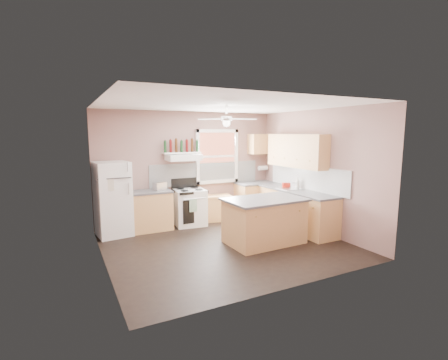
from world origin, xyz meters
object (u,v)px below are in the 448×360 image
refrigerator (113,199)px  cart (218,208)px  island (264,222)px  stove (190,207)px  toaster (160,186)px

refrigerator → cart: (2.53, 0.10, -0.47)m
refrigerator → island: 3.23m
cart → island: 1.95m
cart → stove: bearing=-163.1°
toaster → cart: size_ratio=0.44×
refrigerator → island: bearing=-42.0°
refrigerator → toaster: (1.04, 0.04, 0.20)m
island → refrigerator: bearing=142.9°
refrigerator → stove: bearing=-6.1°
cart → island: size_ratio=0.44×
refrigerator → stove: (1.75, 0.02, -0.36)m
toaster → refrigerator: bearing=159.6°
stove → cart: stove is taller
toaster → island: bearing=-72.5°
refrigerator → toaster: 1.06m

